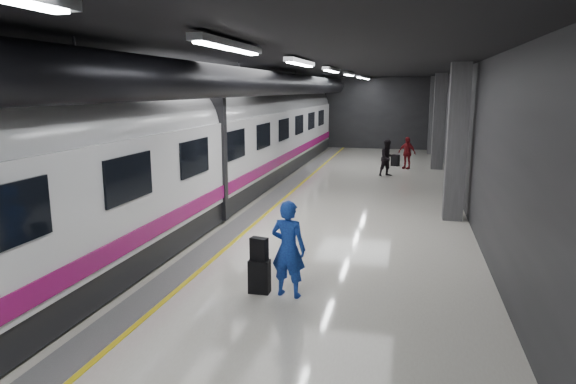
# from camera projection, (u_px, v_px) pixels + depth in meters

# --- Properties ---
(ground) EXTENTS (40.00, 40.00, 0.00)m
(ground) POSITION_uv_depth(u_px,v_px,m) (286.00, 227.00, 14.26)
(ground) COLOR silver
(ground) RESTS_ON ground
(platform_hall) EXTENTS (10.02, 40.02, 4.51)m
(platform_hall) POSITION_uv_depth(u_px,v_px,m) (284.00, 97.00, 14.54)
(platform_hall) COLOR black
(platform_hall) RESTS_ON ground
(train) EXTENTS (3.05, 38.00, 4.05)m
(train) POSITION_uv_depth(u_px,v_px,m) (175.00, 150.00, 14.58)
(train) COLOR black
(train) RESTS_ON ground
(traveler_main) EXTENTS (0.72, 0.53, 1.81)m
(traveler_main) POSITION_uv_depth(u_px,v_px,m) (288.00, 249.00, 9.34)
(traveler_main) COLOR blue
(traveler_main) RESTS_ON ground
(suitcase_main) EXTENTS (0.39, 0.25, 0.64)m
(suitcase_main) POSITION_uv_depth(u_px,v_px,m) (259.00, 276.00, 9.60)
(suitcase_main) COLOR black
(suitcase_main) RESTS_ON ground
(shoulder_bag) EXTENTS (0.35, 0.24, 0.43)m
(shoulder_bag) POSITION_uv_depth(u_px,v_px,m) (259.00, 249.00, 9.51)
(shoulder_bag) COLOR black
(shoulder_bag) RESTS_ON suitcase_main
(traveler_far_a) EXTENTS (0.99, 0.94, 1.61)m
(traveler_far_a) POSITION_uv_depth(u_px,v_px,m) (388.00, 158.00, 22.46)
(traveler_far_a) COLOR black
(traveler_far_a) RESTS_ON ground
(traveler_far_b) EXTENTS (0.96, 0.77, 1.53)m
(traveler_far_b) POSITION_uv_depth(u_px,v_px,m) (407.00, 153.00, 24.55)
(traveler_far_b) COLOR maroon
(traveler_far_b) RESTS_ON ground
(suitcase_far) EXTENTS (0.45, 0.38, 0.56)m
(suitcase_far) POSITION_uv_depth(u_px,v_px,m) (395.00, 160.00, 25.51)
(suitcase_far) COLOR black
(suitcase_far) RESTS_ON ground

